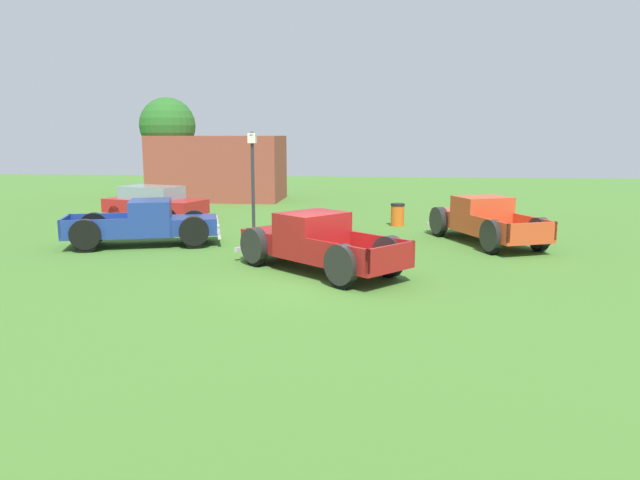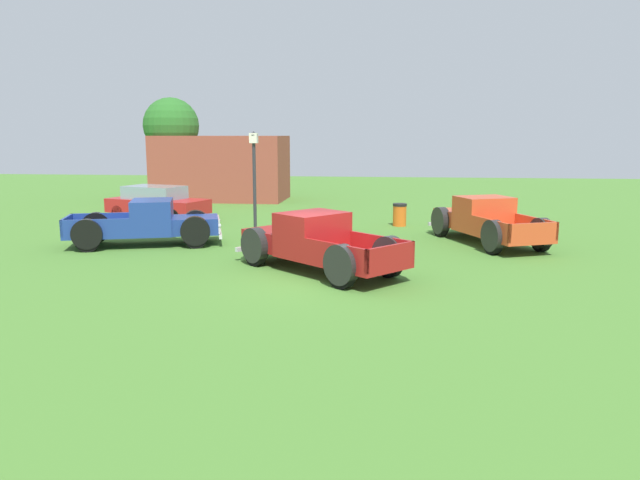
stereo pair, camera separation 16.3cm
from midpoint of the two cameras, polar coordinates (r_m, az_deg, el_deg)
name	(u,v)px [view 2 (the right image)]	position (r m, az deg, el deg)	size (l,w,h in m)	color
ground_plane	(319,280)	(15.90, 0.20, -3.82)	(80.00, 80.00, 0.00)	#477A2D
pickup_truck_foreground	(311,242)	(16.99, -0.61, -0.22)	(5.29, 4.95, 1.64)	maroon
pickup_truck_behind_left	(155,224)	(21.53, -15.25, 1.52)	(5.49, 3.32, 1.59)	navy
pickup_truck_behind_right	(482,220)	(22.19, 15.40, 1.81)	(3.79, 5.66, 1.63)	#D14723
sedan_distant_a	(157,202)	(28.02, -15.10, 3.50)	(4.93, 3.21, 1.53)	#B21E1E
lamp_post_near	(254,183)	(22.08, -6.05, 5.42)	(0.36, 0.36, 3.93)	#2D2D33
picnic_table	(327,221)	(23.15, 0.87, 1.78)	(1.97, 1.69, 0.78)	olive
trash_can	(400,215)	(25.46, 7.77, 2.41)	(0.59, 0.59, 0.95)	orange
oak_tree_east	(171,126)	(37.23, -13.87, 10.49)	(3.28, 3.28, 5.99)	brown
brick_pavilion	(222,168)	(36.02, -9.21, 6.79)	(7.49, 4.16, 3.75)	brown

